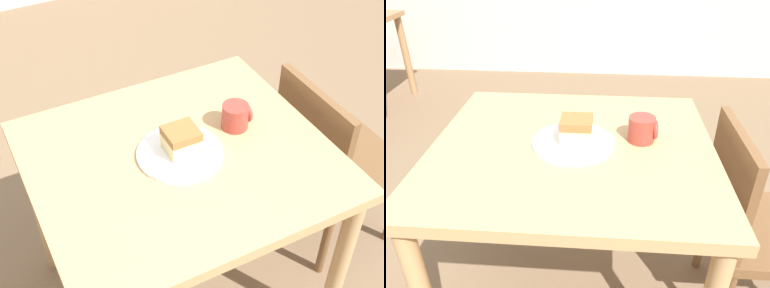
{
  "view_description": "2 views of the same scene",
  "coord_description": "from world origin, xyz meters",
  "views": [
    {
      "loc": [
        -0.6,
        -0.97,
        1.9
      ],
      "look_at": [
        -0.01,
        0.17,
        0.78
      ],
      "focal_mm": 50.0,
      "sensor_mm": 36.0,
      "label": 1
    },
    {
      "loc": [
        0.05,
        -0.91,
        1.39
      ],
      "look_at": [
        -0.03,
        0.17,
        0.76
      ],
      "focal_mm": 35.0,
      "sensor_mm": 36.0,
      "label": 2
    }
  ],
  "objects": [
    {
      "name": "coffee_mug",
      "position": [
        0.18,
        0.22,
        0.8
      ],
      "size": [
        0.1,
        0.09,
        0.09
      ],
      "color": "#9E382D",
      "rests_on": "dining_table_near"
    },
    {
      "name": "cake_slice",
      "position": [
        -0.04,
        0.18,
        0.81
      ],
      "size": [
        0.11,
        0.1,
        0.08
      ],
      "color": "#E5CC89",
      "rests_on": "plate"
    },
    {
      "name": "plate",
      "position": [
        -0.05,
        0.17,
        0.76
      ],
      "size": [
        0.28,
        0.28,
        0.01
      ],
      "color": "white",
      "rests_on": "dining_table_near"
    },
    {
      "name": "dining_table_near",
      "position": [
        -0.05,
        0.17,
        0.64
      ],
      "size": [
        0.95,
        0.86,
        0.75
      ],
      "color": "tan",
      "rests_on": "ground_plane"
    },
    {
      "name": "chair_near_window",
      "position": [
        0.63,
        0.18,
        0.45
      ],
      "size": [
        0.43,
        0.43,
        0.82
      ],
      "rotation": [
        0.0,
        0.0,
        1.57
      ],
      "color": "brown",
      "rests_on": "ground_plane"
    }
  ]
}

